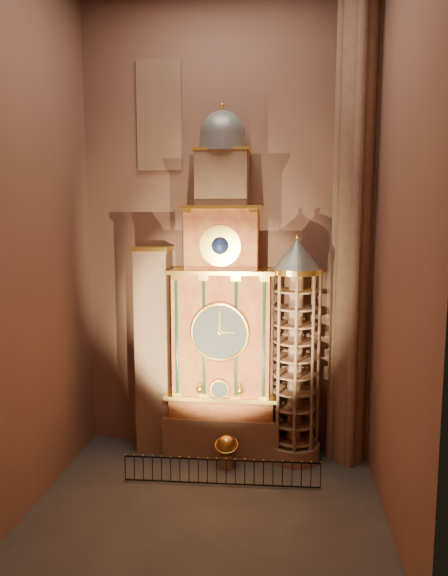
# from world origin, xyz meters

# --- Properties ---
(floor) EXTENTS (14.00, 14.00, 0.00)m
(floor) POSITION_xyz_m (0.00, 0.00, 0.00)
(floor) COLOR #383330
(floor) RESTS_ON ground
(wall_back) EXTENTS (22.00, 0.00, 22.00)m
(wall_back) POSITION_xyz_m (0.00, 6.00, 11.00)
(wall_back) COLOR #8A5A4A
(wall_back) RESTS_ON floor
(wall_left) EXTENTS (0.00, 22.00, 22.00)m
(wall_left) POSITION_xyz_m (-7.00, 0.00, 11.00)
(wall_left) COLOR #8A5A4A
(wall_left) RESTS_ON floor
(wall_right) EXTENTS (0.00, 22.00, 22.00)m
(wall_right) POSITION_xyz_m (7.00, 0.00, 11.00)
(wall_right) COLOR #8A5A4A
(wall_right) RESTS_ON floor
(astronomical_clock) EXTENTS (5.60, 2.41, 16.70)m
(astronomical_clock) POSITION_xyz_m (0.00, 4.96, 6.68)
(astronomical_clock) COLOR #8C634C
(astronomical_clock) RESTS_ON floor
(portrait_tower) EXTENTS (1.80, 1.60, 10.20)m
(portrait_tower) POSITION_xyz_m (-3.40, 4.98, 5.15)
(portrait_tower) COLOR #8C634C
(portrait_tower) RESTS_ON floor
(stair_turret) EXTENTS (2.50, 2.50, 10.80)m
(stair_turret) POSITION_xyz_m (3.50, 4.70, 5.27)
(stair_turret) COLOR #8C634C
(stair_turret) RESTS_ON floor
(gothic_pier) EXTENTS (2.04, 2.04, 22.00)m
(gothic_pier) POSITION_xyz_m (6.10, 5.00, 11.00)
(gothic_pier) COLOR #8C634C
(gothic_pier) RESTS_ON floor
(stained_glass_window) EXTENTS (2.20, 0.14, 5.20)m
(stained_glass_window) POSITION_xyz_m (-3.20, 5.92, 16.50)
(stained_glass_window) COLOR navy
(stained_glass_window) RESTS_ON wall_back
(celestial_globe) EXTENTS (1.12, 1.05, 1.59)m
(celestial_globe) POSITION_xyz_m (0.39, 3.30, 0.95)
(celestial_globe) COLOR #8C634C
(celestial_globe) RESTS_ON floor
(iron_railing) EXTENTS (8.49, 0.35, 1.16)m
(iron_railing) POSITION_xyz_m (0.36, 1.65, 0.63)
(iron_railing) COLOR black
(iron_railing) RESTS_ON floor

